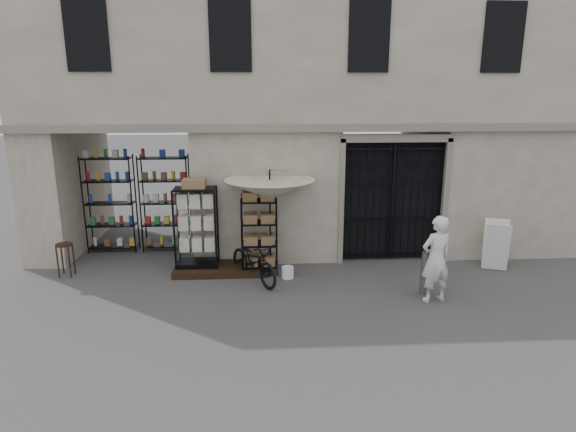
{
  "coord_description": "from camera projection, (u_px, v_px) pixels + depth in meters",
  "views": [
    {
      "loc": [
        -1.43,
        -8.96,
        4.01
      ],
      "look_at": [
        -0.8,
        1.4,
        1.35
      ],
      "focal_mm": 30.0,
      "sensor_mm": 36.0,
      "label": 1
    }
  ],
  "objects": [
    {
      "name": "shop_shelving",
      "position": [
        138.0,
        204.0,
        12.35
      ],
      "size": [
        2.7,
        0.5,
        2.5
      ],
      "primitive_type": "cube",
      "color": "black",
      "rests_on": "ground"
    },
    {
      "name": "shop_recess",
      "position": [
        134.0,
        198.0,
        11.81
      ],
      "size": [
        3.0,
        1.7,
        3.0
      ],
      "primitive_type": "cube",
      "color": "black",
      "rests_on": "ground"
    },
    {
      "name": "market_umbrella",
      "position": [
        270.0,
        184.0,
        10.64
      ],
      "size": [
        2.09,
        2.12,
        2.86
      ],
      "rotation": [
        0.0,
        0.0,
        0.22
      ],
      "color": "black",
      "rests_on": "ground"
    },
    {
      "name": "display_cabinet",
      "position": [
        197.0,
        231.0,
        10.9
      ],
      "size": [
        1.03,
        0.79,
        1.97
      ],
      "rotation": [
        0.0,
        0.0,
        0.28
      ],
      "color": "black",
      "rests_on": "step_platform"
    },
    {
      "name": "steel_bollard",
      "position": [
        425.0,
        273.0,
        9.77
      ],
      "size": [
        0.22,
        0.22,
        0.91
      ],
      "primitive_type": "cylinder",
      "rotation": [
        0.0,
        0.0,
        0.41
      ],
      "color": "slate",
      "rests_on": "ground"
    },
    {
      "name": "white_bucket",
      "position": [
        288.0,
        272.0,
        10.72
      ],
      "size": [
        0.32,
        0.32,
        0.26
      ],
      "primitive_type": "cylinder",
      "rotation": [
        0.0,
        0.0,
        0.23
      ],
      "color": "white",
      "rests_on": "ground"
    },
    {
      "name": "iron_gate",
      "position": [
        390.0,
        200.0,
        11.67
      ],
      "size": [
        2.5,
        0.21,
        3.0
      ],
      "color": "black",
      "rests_on": "ground"
    },
    {
      "name": "bicycle",
      "position": [
        254.0,
        281.0,
        10.59
      ],
      "size": [
        1.0,
        1.09,
        1.74
      ],
      "primitive_type": "imported",
      "rotation": [
        0.0,
        0.0,
        0.56
      ],
      "color": "black",
      "rests_on": "ground"
    },
    {
      "name": "main_building",
      "position": [
        313.0,
        74.0,
        12.49
      ],
      "size": [
        14.0,
        4.0,
        9.0
      ],
      "primitive_type": "cube",
      "color": "#B4A798",
      "rests_on": "ground"
    },
    {
      "name": "ground",
      "position": [
        332.0,
        297.0,
        9.74
      ],
      "size": [
        80.0,
        80.0,
        0.0
      ],
      "primitive_type": "plane",
      "color": "black",
      "rests_on": "ground"
    },
    {
      "name": "step_platform",
      "position": [
        218.0,
        269.0,
        11.08
      ],
      "size": [
        2.0,
        0.9,
        0.15
      ],
      "primitive_type": "cube",
      "color": "black",
      "rests_on": "ground"
    },
    {
      "name": "wooden_stool",
      "position": [
        66.0,
        259.0,
        10.76
      ],
      "size": [
        0.37,
        0.37,
        0.76
      ],
      "rotation": [
        0.0,
        0.0,
        0.02
      ],
      "color": "black",
      "rests_on": "ground"
    },
    {
      "name": "wire_rack",
      "position": [
        259.0,
        235.0,
        10.91
      ],
      "size": [
        0.9,
        0.75,
        1.79
      ],
      "rotation": [
        0.0,
        0.0,
        0.27
      ],
      "color": "black",
      "rests_on": "ground"
    },
    {
      "name": "shopkeeper",
      "position": [
        433.0,
        300.0,
        9.58
      ],
      "size": [
        1.08,
        1.85,
        0.42
      ],
      "primitive_type": "imported",
      "rotation": [
        0.0,
        0.0,
        3.41
      ],
      "color": "silver",
      "rests_on": "ground"
    },
    {
      "name": "easel_sign",
      "position": [
        496.0,
        245.0,
        11.13
      ],
      "size": [
        0.74,
        0.78,
        1.14
      ],
      "rotation": [
        0.0,
        0.0,
        -0.4
      ],
      "color": "silver",
      "rests_on": "ground"
    }
  ]
}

